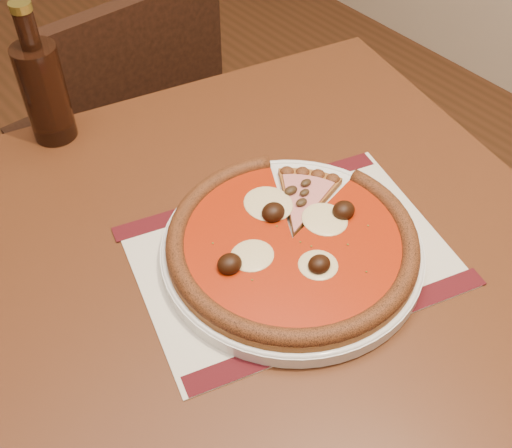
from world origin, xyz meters
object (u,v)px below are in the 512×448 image
(chair_far, at_px, (126,131))
(pizza, at_px, (292,240))
(table, at_px, (265,295))
(plate, at_px, (292,250))
(bottle, at_px, (44,88))

(chair_far, xyz_separation_m, pizza, (-0.12, -0.69, 0.31))
(table, height_order, chair_far, chair_far)
(table, xyz_separation_m, pizza, (0.02, -0.03, 0.13))
(table, xyz_separation_m, plate, (0.02, -0.03, 0.11))
(chair_far, relative_size, pizza, 2.57)
(table, relative_size, bottle, 4.31)
(pizza, bearing_deg, table, 118.67)
(plate, height_order, pizza, pizza)
(chair_far, height_order, pizza, chair_far)
(chair_far, bearing_deg, pizza, 78.40)
(table, distance_m, plate, 0.12)
(table, distance_m, pizza, 0.14)
(plate, bearing_deg, table, 118.58)
(pizza, xyz_separation_m, bottle, (-0.12, 0.42, 0.06))
(plate, height_order, bottle, bottle)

